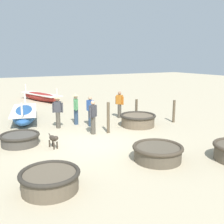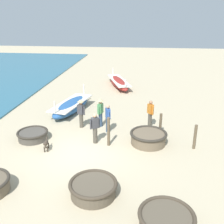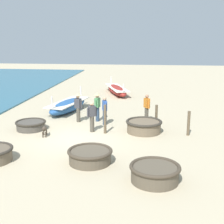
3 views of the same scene
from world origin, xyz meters
name	(u,v)px [view 1 (image 1 of 3)]	position (x,y,z in m)	size (l,w,h in m)	color
ground_plane	(91,143)	(0.00, 0.00, 0.00)	(80.00, 80.00, 0.00)	#BCAD8C
coracle_beside_post	(50,180)	(-2.59, -3.16, 0.30)	(1.63, 1.63, 0.55)	brown
coracle_front_right	(138,120)	(3.24, 1.34, 0.34)	(1.84, 1.84, 0.62)	brown
coracle_tilted	(158,152)	(1.24, -2.86, 0.30)	(1.75, 1.75, 0.54)	brown
coracle_far_right	(20,139)	(-2.66, 1.12, 0.25)	(1.59, 1.59, 0.46)	#4C473F
long_boat_red_hull	(24,114)	(-1.73, 5.30, 0.39)	(2.15, 4.53, 1.37)	#285693
long_boat_white_hull	(41,96)	(0.76, 12.01, 0.35)	(2.65, 5.14, 1.20)	maroon
fisherman_standing_left	(120,104)	(3.35, 3.44, 0.84)	(0.37, 0.46, 1.57)	#4C473D
fisherman_with_hat	(90,110)	(1.07, 2.48, 0.84)	(0.32, 0.51, 1.57)	#2D425B
fisherman_crouching	(58,109)	(-0.51, 2.91, 0.96)	(0.49, 0.36, 1.67)	#4C473D
fisherman_standing_right	(76,107)	(0.55, 3.18, 0.96)	(0.36, 0.51, 1.67)	#2D425B
fisherman_hauling	(93,116)	(0.60, 1.12, 0.84)	(0.46, 0.37, 1.57)	#4C473D
dog	(54,139)	(-1.56, 0.07, 0.37)	(0.30, 0.68, 0.55)	#3D3328
mooring_post_inland	(108,118)	(1.30, 0.94, 0.74)	(0.14, 0.14, 1.47)	brown
mooring_post_mid_beach	(174,111)	(5.42, 1.09, 0.61)	(0.14, 0.14, 1.23)	brown
mooring_post_shoreline	(136,110)	(3.88, 2.46, 0.60)	(0.14, 0.14, 1.20)	brown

